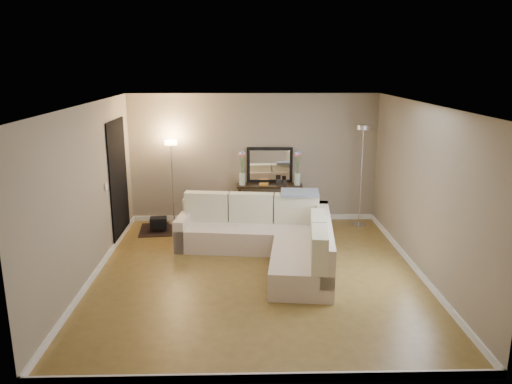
{
  "coord_description": "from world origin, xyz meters",
  "views": [
    {
      "loc": [
        -0.2,
        -7.2,
        3.17
      ],
      "look_at": [
        0.0,
        0.8,
        1.1
      ],
      "focal_mm": 35.0,
      "sensor_mm": 36.0,
      "label": 1
    }
  ],
  "objects_px": {
    "floor_lamp_unlit": "(362,156)",
    "sectional_sofa": "(271,237)",
    "console_table": "(266,202)",
    "floor_lamp_lit": "(172,166)"
  },
  "relations": [
    {
      "from": "floor_lamp_unlit",
      "to": "sectional_sofa",
      "type": "bearing_deg",
      "value": -139.44
    },
    {
      "from": "sectional_sofa",
      "to": "floor_lamp_unlit",
      "type": "height_order",
      "value": "floor_lamp_unlit"
    },
    {
      "from": "sectional_sofa",
      "to": "console_table",
      "type": "height_order",
      "value": "sectional_sofa"
    },
    {
      "from": "sectional_sofa",
      "to": "floor_lamp_lit",
      "type": "height_order",
      "value": "floor_lamp_lit"
    },
    {
      "from": "floor_lamp_unlit",
      "to": "console_table",
      "type": "bearing_deg",
      "value": 172.91
    },
    {
      "from": "console_table",
      "to": "floor_lamp_unlit",
      "type": "height_order",
      "value": "floor_lamp_unlit"
    },
    {
      "from": "console_table",
      "to": "floor_lamp_unlit",
      "type": "xyz_separation_m",
      "value": [
        1.87,
        -0.23,
        0.98
      ]
    },
    {
      "from": "console_table",
      "to": "floor_lamp_unlit",
      "type": "bearing_deg",
      "value": -7.09
    },
    {
      "from": "sectional_sofa",
      "to": "floor_lamp_unlit",
      "type": "bearing_deg",
      "value": 40.56
    },
    {
      "from": "sectional_sofa",
      "to": "floor_lamp_unlit",
      "type": "relative_size",
      "value": 1.39
    }
  ]
}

